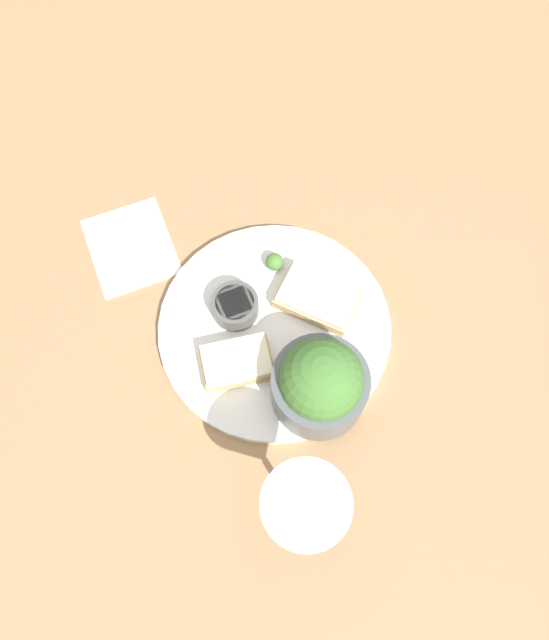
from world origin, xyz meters
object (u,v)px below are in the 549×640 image
object	(u,v)px
salad_bowl	(320,383)
wine_glass	(304,509)
cheese_toast_near	(318,298)
napkin	(131,246)
sauce_ramekin	(235,306)
cheese_toast_far	(237,362)

from	to	relation	value
salad_bowl	wine_glass	distance (m)	0.16
cheese_toast_near	wine_glass	distance (m)	0.29
napkin	salad_bowl	bearing A→B (deg)	-40.47
napkin	sauce_ramekin	bearing A→B (deg)	-34.47
salad_bowl	napkin	world-z (taller)	salad_bowl
sauce_ramekin	cheese_toast_far	world-z (taller)	sauce_ramekin
wine_glass	sauce_ramekin	bearing A→B (deg)	107.25
sauce_ramekin	wine_glass	xyz separation A→B (m)	(0.08, -0.26, 0.09)
cheese_toast_near	wine_glass	xyz separation A→B (m)	(-0.03, -0.28, 0.09)
salad_bowl	sauce_ramekin	size ratio (longest dim) A/B	1.91
sauce_ramekin	wine_glass	world-z (taller)	wine_glass
salad_bowl	napkin	bearing A→B (deg)	139.53
salad_bowl	napkin	distance (m)	0.34
sauce_ramekin	napkin	xyz separation A→B (m)	(-0.15, 0.10, -0.03)
cheese_toast_near	napkin	xyz separation A→B (m)	(-0.26, 0.09, -0.02)
salad_bowl	wine_glass	size ratio (longest dim) A/B	0.75
cheese_toast_near	salad_bowl	bearing A→B (deg)	-91.17
sauce_ramekin	cheese_toast_near	distance (m)	0.11
wine_glass	napkin	distance (m)	0.45
sauce_ramekin	wine_glass	size ratio (longest dim) A/B	0.39
salad_bowl	cheese_toast_near	distance (m)	0.13
sauce_ramekin	wine_glass	distance (m)	0.29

